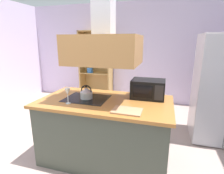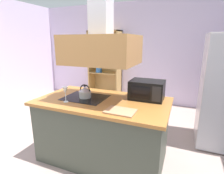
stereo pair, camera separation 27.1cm
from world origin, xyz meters
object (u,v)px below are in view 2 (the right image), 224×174
dish_cabinet (105,69)px  microwave (147,90)px  cutting_board (120,111)px  wine_glass_on_counter (65,91)px  kettle (85,92)px

dish_cabinet → microwave: bearing=-53.5°
dish_cabinet → cutting_board: (1.52, -2.88, 0.03)m
dish_cabinet → wine_glass_on_counter: size_ratio=9.55×
kettle → microwave: 0.87m
dish_cabinet → wine_glass_on_counter: dish_cabinet is taller
microwave → cutting_board: bearing=-106.3°
kettle → cutting_board: 0.72m
cutting_board → microwave: bearing=73.7°
kettle → microwave: size_ratio=0.42×
microwave → wine_glass_on_counter: size_ratio=2.23×
microwave → kettle: bearing=-160.4°
cutting_board → wine_glass_on_counter: size_ratio=1.65×
cutting_board → wine_glass_on_counter: (-0.79, 0.05, 0.14)m
microwave → wine_glass_on_counter: bearing=-150.3°
dish_cabinet → kettle: size_ratio=10.21×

